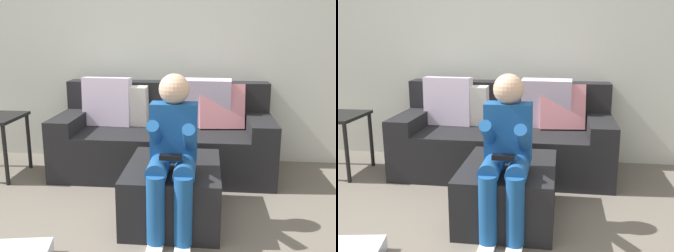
{
  "view_description": "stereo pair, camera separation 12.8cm",
  "coord_description": "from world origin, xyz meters",
  "views": [
    {
      "loc": [
        0.57,
        -1.8,
        1.34
      ],
      "look_at": [
        0.25,
        1.34,
        0.58
      ],
      "focal_mm": 41.77,
      "sensor_mm": 36.0,
      "label": 1
    },
    {
      "loc": [
        0.7,
        -1.78,
        1.34
      ],
      "look_at": [
        0.25,
        1.34,
        0.58
      ],
      "focal_mm": 41.77,
      "sensor_mm": 36.0,
      "label": 2
    }
  ],
  "objects": [
    {
      "name": "wall_back",
      "position": [
        0.0,
        2.32,
        1.33
      ],
      "size": [
        5.05,
        0.1,
        2.67
      ],
      "primitive_type": "cube",
      "color": "silver",
      "rests_on": "ground_plane"
    },
    {
      "name": "person_seated",
      "position": [
        0.35,
        0.64,
        0.58
      ],
      "size": [
        0.31,
        0.6,
        1.08
      ],
      "color": "#194C8C",
      "rests_on": "ground_plane"
    },
    {
      "name": "ottoman",
      "position": [
        0.34,
        0.86,
        0.21
      ],
      "size": [
        0.67,
        0.83,
        0.41
      ],
      "primitive_type": "cube",
      "color": "black",
      "rests_on": "ground_plane"
    },
    {
      "name": "couch_sectional",
      "position": [
        0.17,
        1.89,
        0.35
      ],
      "size": [
        2.04,
        0.89,
        0.91
      ],
      "color": "black",
      "rests_on": "ground_plane"
    }
  ]
}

